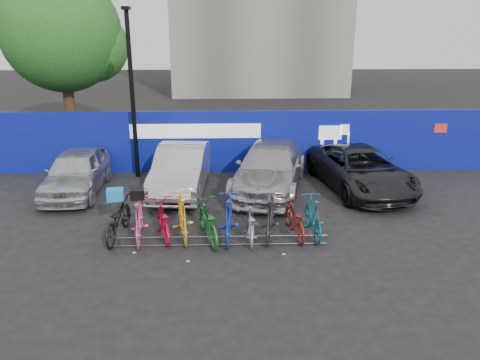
{
  "coord_description": "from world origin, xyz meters",
  "views": [
    {
      "loc": [
        0.16,
        -11.67,
        5.52
      ],
      "look_at": [
        0.59,
        2.0,
        0.96
      ],
      "focal_mm": 35.0,
      "sensor_mm": 36.0,
      "label": 1
    }
  ],
  "objects_px": {
    "bike_3": "(182,216)",
    "bike_7": "(271,216)",
    "bike_8": "(294,219)",
    "bike_5": "(229,217)",
    "bike_6": "(250,223)",
    "lamppost": "(132,90)",
    "bike_9": "(313,216)",
    "car_3": "(360,169)",
    "bike_0": "(117,219)",
    "car_1": "(181,169)",
    "bike_rack": "(221,241)",
    "bike_2": "(163,220)",
    "car_0": "(76,172)",
    "bike_1": "(139,219)",
    "bike_4": "(208,222)",
    "tree": "(67,35)",
    "car_2": "(270,168)"
  },
  "relations": [
    {
      "from": "car_3",
      "to": "bike_2",
      "type": "relative_size",
      "value": 2.77
    },
    {
      "from": "car_1",
      "to": "bike_8",
      "type": "height_order",
      "value": "car_1"
    },
    {
      "from": "car_0",
      "to": "bike_3",
      "type": "relative_size",
      "value": 2.13
    },
    {
      "from": "bike_8",
      "to": "bike_5",
      "type": "bearing_deg",
      "value": -3.1
    },
    {
      "from": "car_0",
      "to": "bike_8",
      "type": "height_order",
      "value": "car_0"
    },
    {
      "from": "lamppost",
      "to": "bike_3",
      "type": "xyz_separation_m",
      "value": [
        2.16,
        -5.38,
        -2.66
      ]
    },
    {
      "from": "bike_3",
      "to": "bike_9",
      "type": "distance_m",
      "value": 3.55
    },
    {
      "from": "bike_8",
      "to": "bike_9",
      "type": "relative_size",
      "value": 0.98
    },
    {
      "from": "lamppost",
      "to": "bike_5",
      "type": "bearing_deg",
      "value": -58.05
    },
    {
      "from": "car_3",
      "to": "bike_0",
      "type": "bearing_deg",
      "value": -163.09
    },
    {
      "from": "bike_0",
      "to": "bike_2",
      "type": "distance_m",
      "value": 1.22
    },
    {
      "from": "tree",
      "to": "bike_3",
      "type": "distance_m",
      "value": 12.39
    },
    {
      "from": "tree",
      "to": "bike_3",
      "type": "xyz_separation_m",
      "value": [
        5.74,
        -10.04,
        -4.45
      ]
    },
    {
      "from": "car_3",
      "to": "bike_3",
      "type": "xyz_separation_m",
      "value": [
        -5.88,
        -3.73,
        -0.11
      ]
    },
    {
      "from": "car_0",
      "to": "bike_3",
      "type": "distance_m",
      "value": 5.41
    },
    {
      "from": "tree",
      "to": "car_3",
      "type": "bearing_deg",
      "value": -28.52
    },
    {
      "from": "lamppost",
      "to": "bike_9",
      "type": "distance_m",
      "value": 8.32
    },
    {
      "from": "bike_3",
      "to": "bike_6",
      "type": "bearing_deg",
      "value": 164.65
    },
    {
      "from": "car_2",
      "to": "bike_8",
      "type": "distance_m",
      "value": 3.84
    },
    {
      "from": "car_0",
      "to": "bike_9",
      "type": "distance_m",
      "value": 8.36
    },
    {
      "from": "bike_7",
      "to": "bike_9",
      "type": "xyz_separation_m",
      "value": [
        1.16,
        0.03,
        -0.02
      ]
    },
    {
      "from": "bike_0",
      "to": "bike_1",
      "type": "relative_size",
      "value": 1.07
    },
    {
      "from": "car_1",
      "to": "bike_rack",
      "type": "bearing_deg",
      "value": -68.87
    },
    {
      "from": "car_0",
      "to": "lamppost",
      "type": "bearing_deg",
      "value": 41.4
    },
    {
      "from": "bike_5",
      "to": "bike_6",
      "type": "bearing_deg",
      "value": 178.56
    },
    {
      "from": "bike_3",
      "to": "bike_7",
      "type": "relative_size",
      "value": 1.05
    },
    {
      "from": "tree",
      "to": "bike_0",
      "type": "xyz_separation_m",
      "value": [
        3.99,
        -10.02,
        -4.52
      ]
    },
    {
      "from": "lamppost",
      "to": "bike_2",
      "type": "bearing_deg",
      "value": -73.09
    },
    {
      "from": "bike_1",
      "to": "bike_8",
      "type": "xyz_separation_m",
      "value": [
        4.18,
        0.12,
        -0.1
      ]
    },
    {
      "from": "car_2",
      "to": "bike_6",
      "type": "bearing_deg",
      "value": -88.88
    },
    {
      "from": "tree",
      "to": "bike_4",
      "type": "xyz_separation_m",
      "value": [
        6.43,
        -10.23,
        -4.55
      ]
    },
    {
      "from": "bike_9",
      "to": "bike_5",
      "type": "bearing_deg",
      "value": 0.05
    },
    {
      "from": "tree",
      "to": "car_2",
      "type": "height_order",
      "value": "tree"
    },
    {
      "from": "bike_1",
      "to": "bike_4",
      "type": "height_order",
      "value": "bike_1"
    },
    {
      "from": "bike_5",
      "to": "bike_6",
      "type": "xyz_separation_m",
      "value": [
        0.57,
        -0.05,
        -0.14
      ]
    },
    {
      "from": "car_2",
      "to": "bike_8",
      "type": "bearing_deg",
      "value": -71.55
    },
    {
      "from": "bike_rack",
      "to": "bike_4",
      "type": "relative_size",
      "value": 2.82
    },
    {
      "from": "tree",
      "to": "car_2",
      "type": "xyz_separation_m",
      "value": [
        8.46,
        -6.2,
        -4.29
      ]
    },
    {
      "from": "bike_1",
      "to": "bike_9",
      "type": "xyz_separation_m",
      "value": [
        4.69,
        0.09,
        -0.02
      ]
    },
    {
      "from": "lamppost",
      "to": "bike_6",
      "type": "bearing_deg",
      "value": -54.23
    },
    {
      "from": "car_2",
      "to": "bike_7",
      "type": "xyz_separation_m",
      "value": [
        -0.33,
        -3.88,
        -0.2
      ]
    },
    {
      "from": "bike_0",
      "to": "bike_5",
      "type": "distance_m",
      "value": 3.01
    },
    {
      "from": "car_1",
      "to": "bike_0",
      "type": "xyz_separation_m",
      "value": [
        -1.4,
        -3.79,
        -0.23
      ]
    },
    {
      "from": "car_0",
      "to": "car_1",
      "type": "distance_m",
      "value": 3.58
    },
    {
      "from": "bike_8",
      "to": "bike_6",
      "type": "bearing_deg",
      "value": 1.18
    },
    {
      "from": "bike_1",
      "to": "bike_2",
      "type": "bearing_deg",
      "value": -175.36
    },
    {
      "from": "lamppost",
      "to": "bike_0",
      "type": "distance_m",
      "value": 6.03
    },
    {
      "from": "bike_8",
      "to": "car_0",
      "type": "bearing_deg",
      "value": -35.28
    },
    {
      "from": "bike_3",
      "to": "bike_7",
      "type": "xyz_separation_m",
      "value": [
        2.39,
        -0.05,
        -0.03
      ]
    },
    {
      "from": "car_1",
      "to": "bike_8",
      "type": "bearing_deg",
      "value": -44.46
    }
  ]
}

